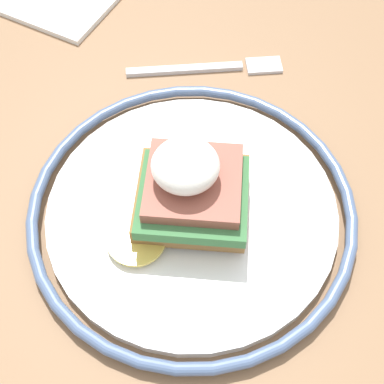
# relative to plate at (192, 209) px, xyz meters

# --- Properties ---
(dining_table) EXTENTS (1.11, 0.87, 0.76)m
(dining_table) POSITION_rel_plate_xyz_m (0.01, -0.02, -0.11)
(dining_table) COLOR #846042
(dining_table) RESTS_ON ground_plane
(plate) EXTENTS (0.28, 0.28, 0.02)m
(plate) POSITION_rel_plate_xyz_m (0.00, 0.00, 0.00)
(plate) COLOR white
(plate) RESTS_ON dining_table
(sandwich) EXTENTS (0.10, 0.11, 0.07)m
(sandwich) POSITION_rel_plate_xyz_m (0.00, -0.00, 0.03)
(sandwich) COLOR olive
(sandwich) RESTS_ON plate
(fork) EXTENTS (0.04, 0.16, 0.00)m
(fork) POSITION_rel_plate_xyz_m (-0.17, 0.01, -0.01)
(fork) COLOR silver
(fork) RESTS_ON dining_table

